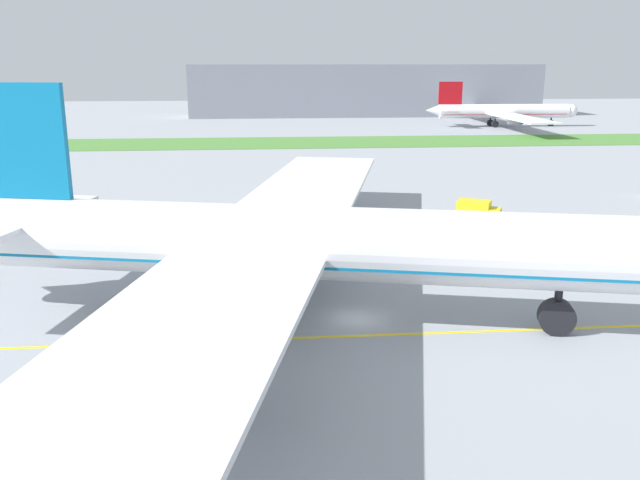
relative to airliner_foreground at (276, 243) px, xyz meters
The scene contains 8 objects.
ground_plane 8.30m from the airliner_foreground, ahead, with size 600.00×600.00×0.00m, color #9399A0.
apron_taxi_line 9.10m from the airliner_foreground, 32.95° to the right, with size 280.00×0.36×0.01m, color yellow.
grass_median_strip 113.43m from the airliner_foreground, 87.03° to the left, with size 320.00×24.00×0.10m, color #4C8438.
airliner_foreground is the anchor object (origin of this frame).
ground_crew_wingwalker_port 12.33m from the airliner_foreground, behind, with size 0.57×0.29×1.64m.
service_truck_catering_van 37.08m from the airliner_foreground, 48.71° to the left, with size 5.48×4.41×2.92m.
parked_airliner_far_centre 164.94m from the airliner_foreground, 64.63° to the left, with size 46.24×74.52×13.19m.
terminal_building 198.67m from the airliner_foreground, 79.29° to the left, with size 124.04×20.00×18.00m, color gray.
Camera 1 is at (-6.86, -46.03, 18.55)m, focal length 37.38 mm.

